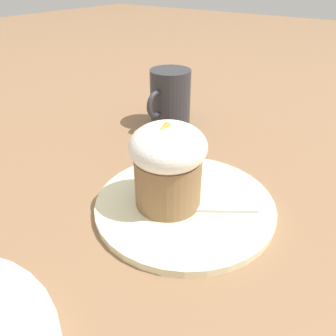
% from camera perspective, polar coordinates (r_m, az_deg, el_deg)
% --- Properties ---
extents(ground_plane, '(4.00, 4.00, 0.00)m').
position_cam_1_polar(ground_plane, '(0.44, 2.90, -6.81)').
color(ground_plane, '#846042').
extents(dessert_plate, '(0.24, 0.24, 0.01)m').
position_cam_1_polar(dessert_plate, '(0.44, 2.92, -6.30)').
color(dessert_plate, beige).
rests_on(dessert_plate, ground_plane).
extents(carrot_cake, '(0.09, 0.09, 0.11)m').
position_cam_1_polar(carrot_cake, '(0.40, -0.00, 0.78)').
color(carrot_cake, olive).
rests_on(carrot_cake, dessert_plate).
extents(spoon, '(0.09, 0.12, 0.01)m').
position_cam_1_polar(spoon, '(0.42, 2.99, -6.95)').
color(spoon, silver).
rests_on(spoon, dessert_plate).
extents(coffee_cup, '(0.11, 0.08, 0.11)m').
position_cam_1_polar(coffee_cup, '(0.66, 0.31, 12.12)').
color(coffee_cup, '#2D2D33').
rests_on(coffee_cup, ground_plane).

